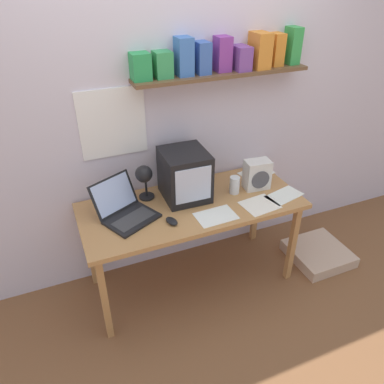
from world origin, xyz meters
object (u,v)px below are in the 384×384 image
crt_monitor (185,175)px  loose_paper_near_laptop (284,195)px  desk_lamp (144,177)px  space_heater (257,175)px  computer_mouse (172,221)px  printed_handout (260,205)px  floor_cushion (318,253)px  juice_glass (235,186)px  loose_paper_near_monitor (256,173)px  corner_desk (192,211)px  laptop (124,208)px  open_notebook (216,216)px

crt_monitor → loose_paper_near_laptop: crt_monitor is taller
desk_lamp → space_heater: bearing=12.7°
computer_mouse → space_heater: bearing=13.5°
printed_handout → floor_cushion: 0.97m
crt_monitor → juice_glass: (0.36, -0.10, -0.12)m
space_heater → loose_paper_near_monitor: (0.12, 0.19, -0.11)m
space_heater → floor_cushion: 1.01m
desk_lamp → loose_paper_near_laptop: size_ratio=0.98×
desk_lamp → printed_handout: desk_lamp is taller
corner_desk → laptop: 0.50m
desk_lamp → laptop: bearing=-128.3°
laptop → corner_desk: bearing=-31.0°
space_heater → floor_cushion: space_heater is taller
computer_mouse → loose_paper_near_laptop: size_ratio=0.39×
crt_monitor → space_heater: bearing=-8.6°
corner_desk → laptop: bearing=175.1°
laptop → computer_mouse: size_ratio=3.90×
laptop → floor_cushion: bearing=-34.2°
loose_paper_near_monitor → computer_mouse: bearing=-156.8°
corner_desk → desk_lamp: bearing=153.4°
floor_cushion → juice_glass: bearing=164.9°
computer_mouse → open_notebook: size_ratio=0.42×
juice_glass → crt_monitor: bearing=164.5°
corner_desk → open_notebook: open_notebook is taller
desk_lamp → space_heater: 0.85m
space_heater → loose_paper_near_laptop: (0.13, -0.18, -0.11)m
crt_monitor → laptop: bearing=-169.0°
juice_glass → computer_mouse: juice_glass is taller
computer_mouse → loose_paper_near_laptop: 0.89m
corner_desk → space_heater: bearing=2.2°
laptop → space_heater: 1.02m
crt_monitor → corner_desk: bearing=-85.0°
corner_desk → loose_paper_near_laptop: bearing=-13.6°
corner_desk → open_notebook: size_ratio=5.72×
computer_mouse → loose_paper_near_monitor: 0.95m
crt_monitor → loose_paper_near_monitor: crt_monitor is taller
corner_desk → space_heater: 0.57m
laptop → juice_glass: size_ratio=3.48×
loose_paper_near_monitor → floor_cushion: loose_paper_near_monitor is taller
corner_desk → crt_monitor: crt_monitor is taller
printed_handout → loose_paper_near_monitor: bearing=62.1°
juice_glass → open_notebook: (-0.26, -0.22, -0.06)m
juice_glass → printed_handout: size_ratio=0.49×
desk_lamp → loose_paper_near_laptop: desk_lamp is taller
open_notebook → desk_lamp: bearing=137.8°
corner_desk → desk_lamp: (-0.30, 0.15, 0.28)m
laptop → space_heater: size_ratio=2.02×
floor_cushion → laptop: bearing=171.9°
crt_monitor → loose_paper_near_laptop: (0.68, -0.28, -0.18)m
space_heater → printed_handout: (-0.10, -0.22, -0.11)m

